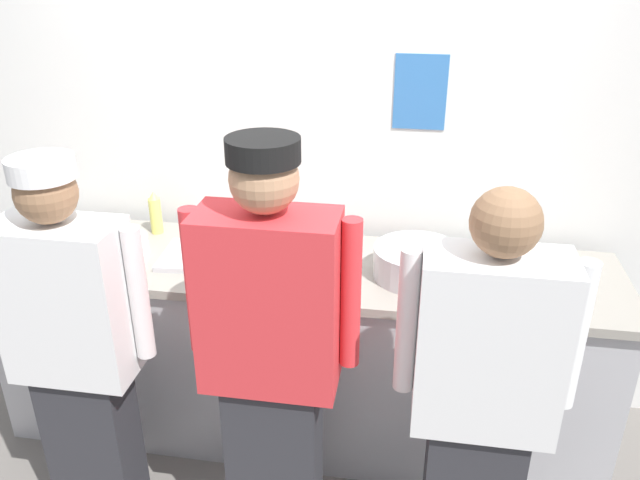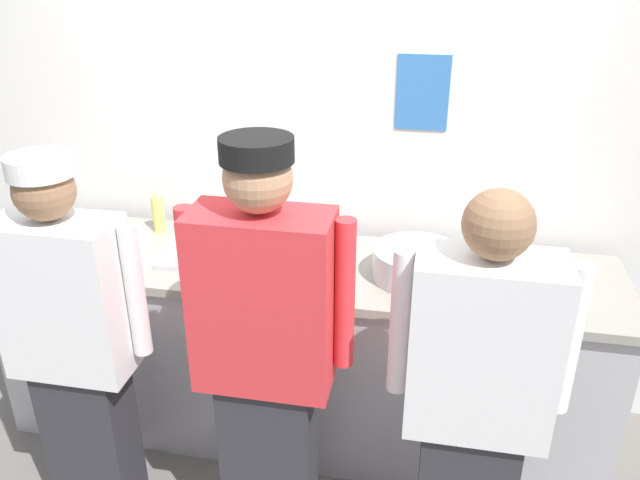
{
  "view_description": "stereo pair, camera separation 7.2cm",
  "coord_description": "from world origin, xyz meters",
  "px_view_note": "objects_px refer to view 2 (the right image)",
  "views": [
    {
      "loc": [
        0.51,
        -2.13,
        2.25
      ],
      "look_at": [
        0.09,
        0.41,
        1.04
      ],
      "focal_mm": 35.55,
      "sensor_mm": 36.0,
      "label": 1
    },
    {
      "loc": [
        0.58,
        -2.12,
        2.25
      ],
      "look_at": [
        0.09,
        0.41,
        1.04
      ],
      "focal_mm": 35.55,
      "sensor_mm": 36.0,
      "label": 2
    }
  ],
  "objects_px": {
    "sheet_tray": "(208,255)",
    "ramekin_red_sauce": "(467,254)",
    "chef_near_left": "(75,346)",
    "chef_center": "(266,356)",
    "ramekin_yellow_sauce": "(261,274)",
    "squeeze_bottle_primary": "(269,238)",
    "deli_cup": "(55,229)",
    "mixing_bowl_steel": "(416,263)",
    "chef_far_right": "(475,406)",
    "plate_stack_rear": "(125,244)",
    "ramekin_green_sauce": "(315,262)",
    "ramekin_orange_sauce": "(322,244)",
    "squeeze_bottle_secondary": "(158,212)",
    "plate_stack_front": "(533,284)"
  },
  "relations": [
    {
      "from": "chef_far_right",
      "to": "sheet_tray",
      "type": "bearing_deg",
      "value": 148.73
    },
    {
      "from": "chef_far_right",
      "to": "ramekin_red_sauce",
      "type": "bearing_deg",
      "value": 91.21
    },
    {
      "from": "ramekin_red_sauce",
      "to": "ramekin_orange_sauce",
      "type": "bearing_deg",
      "value": -178.46
    },
    {
      "from": "mixing_bowl_steel",
      "to": "ramekin_orange_sauce",
      "type": "height_order",
      "value": "mixing_bowl_steel"
    },
    {
      "from": "chef_near_left",
      "to": "plate_stack_rear",
      "type": "bearing_deg",
      "value": 99.13
    },
    {
      "from": "deli_cup",
      "to": "sheet_tray",
      "type": "bearing_deg",
      "value": -3.59
    },
    {
      "from": "mixing_bowl_steel",
      "to": "ramekin_yellow_sauce",
      "type": "distance_m",
      "value": 0.67
    },
    {
      "from": "plate_stack_rear",
      "to": "ramekin_orange_sauce",
      "type": "relative_size",
      "value": 2.3
    },
    {
      "from": "chef_near_left",
      "to": "plate_stack_front",
      "type": "bearing_deg",
      "value": 19.98
    },
    {
      "from": "chef_near_left",
      "to": "chef_center",
      "type": "distance_m",
      "value": 0.75
    },
    {
      "from": "chef_near_left",
      "to": "ramekin_red_sauce",
      "type": "relative_size",
      "value": 17.42
    },
    {
      "from": "chef_near_left",
      "to": "squeeze_bottle_primary",
      "type": "relative_size",
      "value": 8.39
    },
    {
      "from": "mixing_bowl_steel",
      "to": "ramekin_orange_sauce",
      "type": "distance_m",
      "value": 0.5
    },
    {
      "from": "chef_center",
      "to": "ramekin_red_sauce",
      "type": "bearing_deg",
      "value": 50.92
    },
    {
      "from": "plate_stack_rear",
      "to": "ramekin_orange_sauce",
      "type": "distance_m",
      "value": 0.92
    },
    {
      "from": "ramekin_yellow_sauce",
      "to": "squeeze_bottle_primary",
      "type": "bearing_deg",
      "value": 95.76
    },
    {
      "from": "sheet_tray",
      "to": "squeeze_bottle_primary",
      "type": "xyz_separation_m",
      "value": [
        0.28,
        0.06,
        0.08
      ]
    },
    {
      "from": "plate_stack_rear",
      "to": "mixing_bowl_steel",
      "type": "distance_m",
      "value": 1.35
    },
    {
      "from": "squeeze_bottle_primary",
      "to": "deli_cup",
      "type": "relative_size",
      "value": 1.93
    },
    {
      "from": "chef_near_left",
      "to": "ramekin_red_sauce",
      "type": "xyz_separation_m",
      "value": [
        1.46,
        0.88,
        0.1
      ]
    },
    {
      "from": "mixing_bowl_steel",
      "to": "deli_cup",
      "type": "distance_m",
      "value": 1.74
    },
    {
      "from": "chef_near_left",
      "to": "chef_far_right",
      "type": "bearing_deg",
      "value": -2.01
    },
    {
      "from": "chef_center",
      "to": "squeeze_bottle_primary",
      "type": "relative_size",
      "value": 8.91
    },
    {
      "from": "deli_cup",
      "to": "chef_center",
      "type": "bearing_deg",
      "value": -29.81
    },
    {
      "from": "chef_near_left",
      "to": "plate_stack_front",
      "type": "distance_m",
      "value": 1.84
    },
    {
      "from": "chef_near_left",
      "to": "plate_stack_front",
      "type": "relative_size",
      "value": 8.08
    },
    {
      "from": "sheet_tray",
      "to": "squeeze_bottle_primary",
      "type": "height_order",
      "value": "squeeze_bottle_primary"
    },
    {
      "from": "squeeze_bottle_secondary",
      "to": "deli_cup",
      "type": "bearing_deg",
      "value": -157.49
    },
    {
      "from": "plate_stack_rear",
      "to": "plate_stack_front",
      "type": "bearing_deg",
      "value": -0.76
    },
    {
      "from": "squeeze_bottle_secondary",
      "to": "ramekin_green_sauce",
      "type": "height_order",
      "value": "squeeze_bottle_secondary"
    },
    {
      "from": "plate_stack_front",
      "to": "ramekin_orange_sauce",
      "type": "height_order",
      "value": "plate_stack_front"
    },
    {
      "from": "ramekin_yellow_sauce",
      "to": "deli_cup",
      "type": "distance_m",
      "value": 1.12
    },
    {
      "from": "chef_near_left",
      "to": "ramekin_yellow_sauce",
      "type": "distance_m",
      "value": 0.79
    },
    {
      "from": "squeeze_bottle_secondary",
      "to": "ramekin_red_sauce",
      "type": "height_order",
      "value": "squeeze_bottle_secondary"
    },
    {
      "from": "chef_near_left",
      "to": "chef_center",
      "type": "bearing_deg",
      "value": 0.16
    },
    {
      "from": "chef_near_left",
      "to": "plate_stack_rear",
      "type": "xyz_separation_m",
      "value": [
        -0.1,
        0.65,
        0.12
      ]
    },
    {
      "from": "sheet_tray",
      "to": "ramekin_red_sauce",
      "type": "distance_m",
      "value": 1.19
    },
    {
      "from": "chef_center",
      "to": "deli_cup",
      "type": "xyz_separation_m",
      "value": [
        -1.25,
        0.72,
        0.07
      ]
    },
    {
      "from": "ramekin_green_sauce",
      "to": "chef_near_left",
      "type": "bearing_deg",
      "value": -139.56
    },
    {
      "from": "ramekin_green_sauce",
      "to": "plate_stack_front",
      "type": "bearing_deg",
      "value": -3.15
    },
    {
      "from": "deli_cup",
      "to": "plate_stack_rear",
      "type": "bearing_deg",
      "value": -9.78
    },
    {
      "from": "sheet_tray",
      "to": "deli_cup",
      "type": "xyz_separation_m",
      "value": [
        -0.8,
        0.05,
        0.04
      ]
    },
    {
      "from": "plate_stack_front",
      "to": "ramekin_green_sauce",
      "type": "xyz_separation_m",
      "value": [
        -0.93,
        0.05,
        -0.01
      ]
    },
    {
      "from": "sheet_tray",
      "to": "ramekin_yellow_sauce",
      "type": "xyz_separation_m",
      "value": [
        0.3,
        -0.16,
        0.01
      ]
    },
    {
      "from": "mixing_bowl_steel",
      "to": "chef_far_right",
      "type": "bearing_deg",
      "value": -71.24
    },
    {
      "from": "sheet_tray",
      "to": "ramekin_green_sauce",
      "type": "bearing_deg",
      "value": 0.93
    },
    {
      "from": "sheet_tray",
      "to": "ramekin_yellow_sauce",
      "type": "relative_size",
      "value": 4.66
    },
    {
      "from": "plate_stack_rear",
      "to": "ramekin_orange_sauce",
      "type": "xyz_separation_m",
      "value": [
        0.89,
        0.21,
        -0.02
      ]
    },
    {
      "from": "plate_stack_front",
      "to": "squeeze_bottle_primary",
      "type": "bearing_deg",
      "value": 174.87
    },
    {
      "from": "ramekin_orange_sauce",
      "to": "sheet_tray",
      "type": "bearing_deg",
      "value": -158.91
    }
  ]
}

